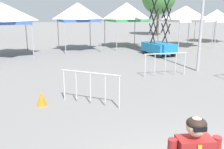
{
  "coord_description": "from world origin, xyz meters",
  "views": [
    {
      "loc": [
        -2.98,
        -2.63,
        2.96
      ],
      "look_at": [
        -0.54,
        3.51,
        1.3
      ],
      "focal_mm": 40.77,
      "sensor_mm": 36.0,
      "label": 1
    }
  ],
  "objects_px": {
    "canopy_tent_behind_right": "(127,12)",
    "traffic_cone_lot_center": "(42,98)",
    "canopy_tent_right_of_center": "(78,12)",
    "canopy_tent_left_of_center": "(3,13)",
    "canopy_tent_center": "(186,14)",
    "canopy_tent_behind_center": "(217,16)",
    "scissor_lift": "(159,36)",
    "crowd_barrier_by_lift": "(90,82)",
    "crowd_barrier_near_person": "(166,60)"
  },
  "relations": [
    {
      "from": "canopy_tent_behind_right",
      "to": "canopy_tent_behind_center",
      "type": "height_order",
      "value": "canopy_tent_behind_right"
    },
    {
      "from": "crowd_barrier_near_person",
      "to": "crowd_barrier_by_lift",
      "type": "bearing_deg",
      "value": -151.91
    },
    {
      "from": "canopy_tent_right_of_center",
      "to": "crowd_barrier_near_person",
      "type": "relative_size",
      "value": 1.7
    },
    {
      "from": "traffic_cone_lot_center",
      "to": "scissor_lift",
      "type": "bearing_deg",
      "value": 38.64
    },
    {
      "from": "canopy_tent_right_of_center",
      "to": "canopy_tent_center",
      "type": "bearing_deg",
      "value": -7.69
    },
    {
      "from": "canopy_tent_left_of_center",
      "to": "canopy_tent_right_of_center",
      "type": "bearing_deg",
      "value": 10.35
    },
    {
      "from": "canopy_tent_left_of_center",
      "to": "crowd_barrier_by_lift",
      "type": "xyz_separation_m",
      "value": [
        2.58,
        -10.48,
        -2.05
      ]
    },
    {
      "from": "crowd_barrier_by_lift",
      "to": "traffic_cone_lot_center",
      "type": "relative_size",
      "value": 3.27
    },
    {
      "from": "crowd_barrier_by_lift",
      "to": "traffic_cone_lot_center",
      "type": "xyz_separation_m",
      "value": [
        -1.5,
        0.46,
        -0.52
      ]
    },
    {
      "from": "canopy_tent_right_of_center",
      "to": "crowd_barrier_by_lift",
      "type": "distance_m",
      "value": 11.89
    },
    {
      "from": "canopy_tent_right_of_center",
      "to": "crowd_barrier_near_person",
      "type": "height_order",
      "value": "canopy_tent_right_of_center"
    },
    {
      "from": "crowd_barrier_by_lift",
      "to": "traffic_cone_lot_center",
      "type": "distance_m",
      "value": 1.65
    },
    {
      "from": "canopy_tent_behind_center",
      "to": "traffic_cone_lot_center",
      "type": "distance_m",
      "value": 20.96
    },
    {
      "from": "canopy_tent_center",
      "to": "traffic_cone_lot_center",
      "type": "xyz_separation_m",
      "value": [
        -12.84,
        -9.78,
        -2.5
      ]
    },
    {
      "from": "canopy_tent_right_of_center",
      "to": "canopy_tent_left_of_center",
      "type": "bearing_deg",
      "value": -169.65
    },
    {
      "from": "crowd_barrier_near_person",
      "to": "canopy_tent_behind_right",
      "type": "bearing_deg",
      "value": 76.1
    },
    {
      "from": "canopy_tent_right_of_center",
      "to": "scissor_lift",
      "type": "bearing_deg",
      "value": -42.36
    },
    {
      "from": "canopy_tent_right_of_center",
      "to": "crowd_barrier_by_lift",
      "type": "height_order",
      "value": "canopy_tent_right_of_center"
    },
    {
      "from": "canopy_tent_behind_center",
      "to": "crowd_barrier_near_person",
      "type": "relative_size",
      "value": 1.48
    },
    {
      "from": "canopy_tent_behind_right",
      "to": "crowd_barrier_by_lift",
      "type": "height_order",
      "value": "canopy_tent_behind_right"
    },
    {
      "from": "canopy_tent_center",
      "to": "crowd_barrier_by_lift",
      "type": "xyz_separation_m",
      "value": [
        -11.34,
        -10.24,
        -1.98
      ]
    },
    {
      "from": "crowd_barrier_by_lift",
      "to": "traffic_cone_lot_center",
      "type": "height_order",
      "value": "crowd_barrier_by_lift"
    },
    {
      "from": "canopy_tent_left_of_center",
      "to": "canopy_tent_behind_center",
      "type": "relative_size",
      "value": 1.12
    },
    {
      "from": "canopy_tent_right_of_center",
      "to": "canopy_tent_center",
      "type": "xyz_separation_m",
      "value": [
        8.78,
        -1.18,
        -0.13
      ]
    },
    {
      "from": "scissor_lift",
      "to": "canopy_tent_behind_center",
      "type": "bearing_deg",
      "value": 26.1
    },
    {
      "from": "canopy_tent_center",
      "to": "canopy_tent_behind_center",
      "type": "bearing_deg",
      "value": 17.36
    },
    {
      "from": "scissor_lift",
      "to": "traffic_cone_lot_center",
      "type": "relative_size",
      "value": 9.55
    },
    {
      "from": "canopy_tent_right_of_center",
      "to": "traffic_cone_lot_center",
      "type": "xyz_separation_m",
      "value": [
        -4.06,
        -10.96,
        -2.63
      ]
    },
    {
      "from": "scissor_lift",
      "to": "crowd_barrier_by_lift",
      "type": "distance_m",
      "value": 10.19
    },
    {
      "from": "traffic_cone_lot_center",
      "to": "canopy_tent_left_of_center",
      "type": "bearing_deg",
      "value": 96.19
    },
    {
      "from": "canopy_tent_left_of_center",
      "to": "canopy_tent_center",
      "type": "height_order",
      "value": "canopy_tent_left_of_center"
    },
    {
      "from": "canopy_tent_behind_right",
      "to": "canopy_tent_center",
      "type": "relative_size",
      "value": 1.05
    },
    {
      "from": "canopy_tent_right_of_center",
      "to": "scissor_lift",
      "type": "relative_size",
      "value": 0.8
    },
    {
      "from": "scissor_lift",
      "to": "canopy_tent_left_of_center",
      "type": "bearing_deg",
      "value": 161.81
    },
    {
      "from": "canopy_tent_behind_right",
      "to": "canopy_tent_center",
      "type": "bearing_deg",
      "value": -16.64
    },
    {
      "from": "scissor_lift",
      "to": "crowd_barrier_near_person",
      "type": "bearing_deg",
      "value": -118.69
    },
    {
      "from": "canopy_tent_center",
      "to": "scissor_lift",
      "type": "xyz_separation_m",
      "value": [
        -4.27,
        -2.93,
        -1.42
      ]
    },
    {
      "from": "canopy_tent_behind_center",
      "to": "traffic_cone_lot_center",
      "type": "relative_size",
      "value": 6.62
    },
    {
      "from": "canopy_tent_right_of_center",
      "to": "crowd_barrier_by_lift",
      "type": "relative_size",
      "value": 2.33
    },
    {
      "from": "canopy_tent_right_of_center",
      "to": "scissor_lift",
      "type": "xyz_separation_m",
      "value": [
        4.51,
        -4.11,
        -1.55
      ]
    },
    {
      "from": "canopy_tent_center",
      "to": "canopy_tent_behind_center",
      "type": "xyz_separation_m",
      "value": [
        4.7,
        1.47,
        -0.21
      ]
    },
    {
      "from": "canopy_tent_behind_right",
      "to": "traffic_cone_lot_center",
      "type": "bearing_deg",
      "value": -126.06
    },
    {
      "from": "canopy_tent_center",
      "to": "traffic_cone_lot_center",
      "type": "distance_m",
      "value": 16.33
    },
    {
      "from": "crowd_barrier_by_lift",
      "to": "traffic_cone_lot_center",
      "type": "bearing_deg",
      "value": 162.86
    },
    {
      "from": "canopy_tent_behind_center",
      "to": "crowd_barrier_by_lift",
      "type": "height_order",
      "value": "canopy_tent_behind_center"
    },
    {
      "from": "scissor_lift",
      "to": "crowd_barrier_near_person",
      "type": "relative_size",
      "value": 2.13
    },
    {
      "from": "crowd_barrier_near_person",
      "to": "crowd_barrier_by_lift",
      "type": "xyz_separation_m",
      "value": [
        -4.34,
        -2.32,
        0.0
      ]
    },
    {
      "from": "canopy_tent_behind_center",
      "to": "crowd_barrier_by_lift",
      "type": "relative_size",
      "value": 2.02
    },
    {
      "from": "canopy_tent_left_of_center",
      "to": "crowd_barrier_by_lift",
      "type": "relative_size",
      "value": 2.27
    },
    {
      "from": "canopy_tent_left_of_center",
      "to": "canopy_tent_center",
      "type": "bearing_deg",
      "value": -1.01
    }
  ]
}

